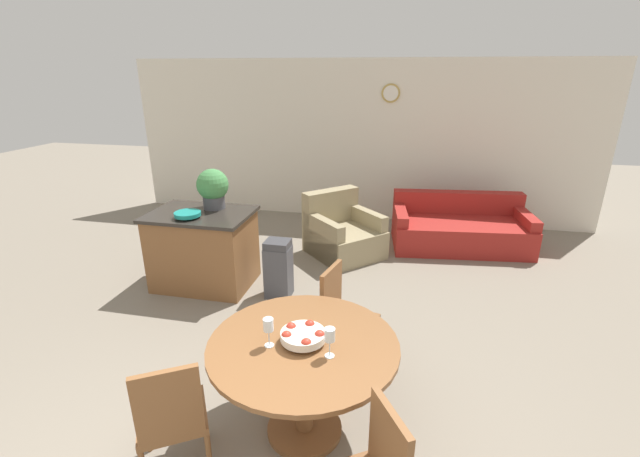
% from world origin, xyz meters
% --- Properties ---
extents(wall_back, '(8.00, 0.09, 2.70)m').
position_xyz_m(wall_back, '(0.00, 5.95, 1.35)').
color(wall_back, silver).
rests_on(wall_back, ground_plane).
extents(dining_table, '(1.31, 1.31, 0.77)m').
position_xyz_m(dining_table, '(0.34, 0.95, 0.60)').
color(dining_table, brown).
rests_on(dining_table, ground_plane).
extents(dining_chair_near_left, '(0.58, 0.58, 0.91)m').
position_xyz_m(dining_chair_near_left, '(-0.37, 0.42, 0.50)').
color(dining_chair_near_left, brown).
rests_on(dining_chair_near_left, ground_plane).
extents(dining_chair_far_side, '(0.51, 0.51, 0.91)m').
position_xyz_m(dining_chair_far_side, '(0.47, 1.83, 0.50)').
color(dining_chair_far_side, brown).
rests_on(dining_chair_far_side, ground_plane).
extents(fruit_bowl, '(0.31, 0.31, 0.11)m').
position_xyz_m(fruit_bowl, '(0.34, 0.95, 0.83)').
color(fruit_bowl, silver).
rests_on(fruit_bowl, dining_table).
extents(wine_glass_left, '(0.07, 0.07, 0.21)m').
position_xyz_m(wine_glass_left, '(0.13, 0.87, 0.92)').
color(wine_glass_left, silver).
rests_on(wine_glass_left, dining_table).
extents(wine_glass_right, '(0.07, 0.07, 0.21)m').
position_xyz_m(wine_glass_right, '(0.55, 0.84, 0.92)').
color(wine_glass_right, silver).
rests_on(wine_glass_right, dining_table).
extents(kitchen_island, '(1.19, 0.85, 0.93)m').
position_xyz_m(kitchen_island, '(-1.42, 2.95, 0.47)').
color(kitchen_island, brown).
rests_on(kitchen_island, ground_plane).
extents(teal_bowl, '(0.30, 0.30, 0.07)m').
position_xyz_m(teal_bowl, '(-1.47, 2.74, 0.98)').
color(teal_bowl, teal).
rests_on(teal_bowl, kitchen_island).
extents(potted_plant, '(0.38, 0.38, 0.48)m').
position_xyz_m(potted_plant, '(-1.33, 3.15, 1.19)').
color(potted_plant, '#4C4C51').
rests_on(potted_plant, kitchen_island).
extents(trash_bin, '(0.29, 0.26, 0.69)m').
position_xyz_m(trash_bin, '(-0.45, 2.85, 0.34)').
color(trash_bin, '#47474C').
rests_on(trash_bin, ground_plane).
extents(couch, '(2.05, 1.21, 0.75)m').
position_xyz_m(couch, '(1.75, 4.90, 0.27)').
color(couch, maroon).
rests_on(couch, ground_plane).
extents(armchair, '(1.27, 1.27, 0.88)m').
position_xyz_m(armchair, '(0.07, 4.24, 0.30)').
color(armchair, '#998966').
rests_on(armchair, ground_plane).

